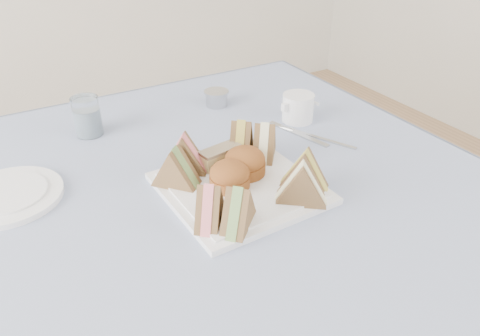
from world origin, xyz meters
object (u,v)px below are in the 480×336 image
serving_plate (240,188)px  water_glass (87,116)px  table (220,309)px  creamer_jug (298,108)px

serving_plate → water_glass: water_glass is taller
table → serving_plate: 0.39m
table → water_glass: (-0.17, 0.30, 0.42)m
creamer_jug → serving_plate: bearing=-153.1°
serving_plate → creamer_jug: (0.27, 0.19, 0.03)m
table → serving_plate: bearing=-78.9°
serving_plate → water_glass: 0.42m
table → serving_plate: serving_plate is taller
table → creamer_jug: creamer_jug is taller
serving_plate → water_glass: bearing=114.1°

